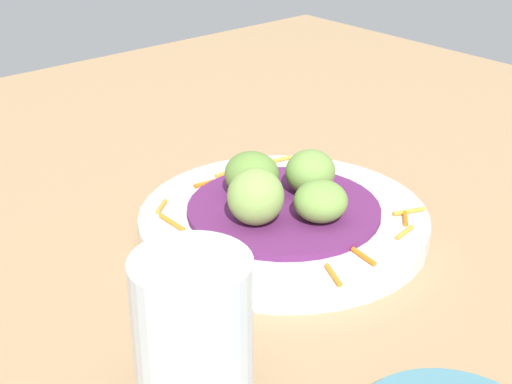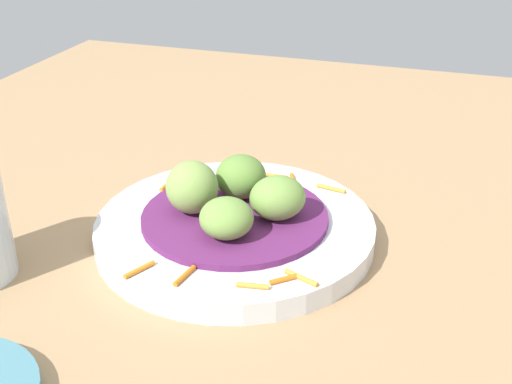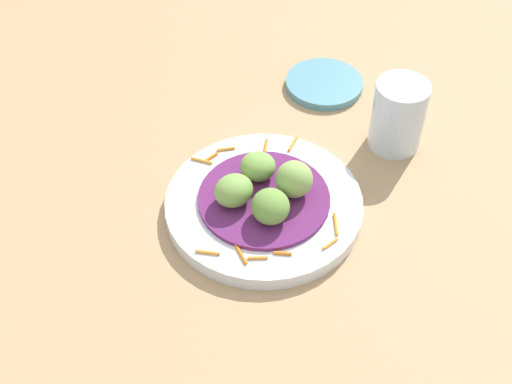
% 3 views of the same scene
% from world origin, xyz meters
% --- Properties ---
extents(table_surface, '(1.10, 1.10, 0.02)m').
position_xyz_m(table_surface, '(0.00, 0.00, 0.01)').
color(table_surface, tan).
rests_on(table_surface, ground).
extents(main_plate, '(0.25, 0.25, 0.02)m').
position_xyz_m(main_plate, '(-0.05, -0.03, 0.03)').
color(main_plate, silver).
rests_on(main_plate, table_surface).
extents(cabbage_bed, '(0.17, 0.17, 0.01)m').
position_xyz_m(cabbage_bed, '(-0.05, -0.03, 0.04)').
color(cabbage_bed, '#60235B').
rests_on(cabbage_bed, main_plate).
extents(carrot_garnish, '(0.18, 0.21, 0.00)m').
position_xyz_m(carrot_garnish, '(-0.04, -0.03, 0.04)').
color(carrot_garnish, orange).
rests_on(carrot_garnish, main_plate).
extents(guac_scoop_left, '(0.06, 0.06, 0.05)m').
position_xyz_m(guac_scoop_left, '(-0.08, -0.04, 0.07)').
color(guac_scoop_left, '#84A851').
rests_on(guac_scoop_left, cabbage_bed).
extents(guac_scoop_center, '(0.05, 0.05, 0.03)m').
position_xyz_m(guac_scoop_center, '(-0.04, -0.07, 0.06)').
color(guac_scoop_center, '#759E47').
rests_on(guac_scoop_center, cabbage_bed).
extents(guac_scoop_right, '(0.07, 0.06, 0.04)m').
position_xyz_m(guac_scoop_right, '(-0.01, -0.03, 0.06)').
color(guac_scoop_right, '#759E47').
rests_on(guac_scoop_right, cabbage_bed).
extents(guac_scoop_back, '(0.05, 0.05, 0.04)m').
position_xyz_m(guac_scoop_back, '(-0.05, 0.00, 0.07)').
color(guac_scoop_back, olive).
rests_on(guac_scoop_back, cabbage_bed).
extents(side_plate_small, '(0.12, 0.12, 0.01)m').
position_xyz_m(side_plate_small, '(-0.15, -0.28, 0.03)').
color(side_plate_small, teal).
rests_on(side_plate_small, table_surface).
extents(water_glass, '(0.07, 0.07, 0.10)m').
position_xyz_m(water_glass, '(-0.23, -0.16, 0.07)').
color(water_glass, silver).
rests_on(water_glass, table_surface).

